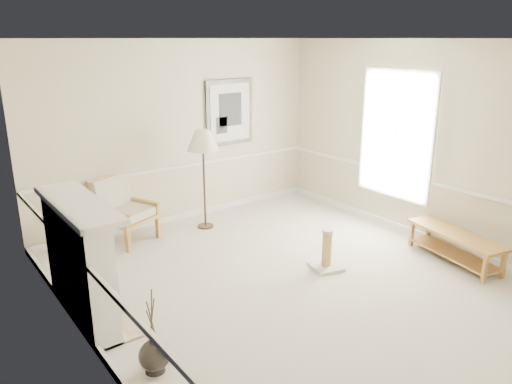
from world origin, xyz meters
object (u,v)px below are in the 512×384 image
(bench, at_px, (455,242))
(floor_lamp, at_px, (203,143))
(floor_vase, at_px, (154,356))
(armchair, at_px, (121,207))
(scratching_post, at_px, (327,257))

(bench, bearing_deg, floor_lamp, 123.71)
(floor_vase, height_order, armchair, armchair)
(floor_vase, distance_m, scratching_post, 2.81)
(scratching_post, bearing_deg, bench, -28.42)
(floor_vase, distance_m, bench, 4.31)
(floor_vase, relative_size, floor_lamp, 0.53)
(floor_lamp, xyz_separation_m, bench, (2.06, -3.09, -1.10))
(bench, xyz_separation_m, scratching_post, (-1.56, 0.85, -0.10))
(floor_lamp, relative_size, bench, 1.07)
(armchair, relative_size, scratching_post, 1.81)
(floor_vase, distance_m, floor_lamp, 3.83)
(floor_vase, height_order, bench, floor_vase)
(armchair, relative_size, floor_lamp, 0.62)
(scratching_post, bearing_deg, floor_vase, -167.28)
(bench, relative_size, scratching_post, 2.70)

